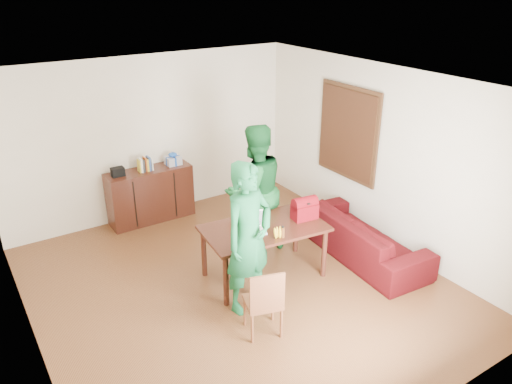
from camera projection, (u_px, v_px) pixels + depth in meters
room at (233, 194)px, 6.27m from camera, size 5.20×5.70×2.90m
table at (264, 233)px, 6.66m from camera, size 1.71×1.08×0.76m
chair at (263, 314)px, 5.75m from camera, size 0.49×0.48×0.88m
person_near at (248, 238)px, 5.93m from camera, size 0.79×0.61×1.93m
person_far at (255, 190)px, 7.20m from camera, size 0.97×0.77×1.95m
laptop at (253, 229)px, 6.48m from camera, size 0.39×0.33×0.23m
bananas at (278, 236)px, 6.34m from camera, size 0.16×0.10×0.06m
bottle at (283, 232)px, 6.33m from camera, size 0.07×0.07×0.16m
red_bag at (305, 210)px, 6.80m from camera, size 0.36×0.24×0.25m
sofa at (362, 236)px, 7.31m from camera, size 1.01×2.23×0.63m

